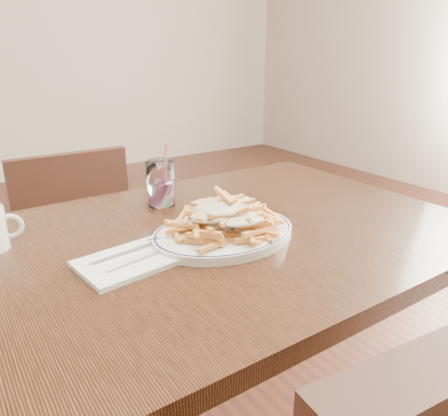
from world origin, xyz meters
TOP-DOWN VIEW (x-y plane):
  - table at (0.00, 0.00)m, footprint 1.20×0.80m
  - chair_far at (-0.13, 0.75)m, footprint 0.39×0.39m
  - fries_plate at (0.01, -0.04)m, footprint 0.39×0.37m
  - loaded_fries at (0.01, -0.04)m, footprint 0.27×0.23m
  - napkin at (-0.20, -0.04)m, footprint 0.22×0.16m
  - cutlery at (-0.20, -0.03)m, footprint 0.20×0.10m
  - water_glass at (-0.00, 0.23)m, footprint 0.07×0.07m

SIDE VIEW (x-z plane):
  - chair_far at x=-0.13m, z-range 0.06..0.88m
  - table at x=0.00m, z-range 0.30..1.05m
  - napkin at x=-0.20m, z-range 0.75..0.76m
  - fries_plate at x=0.01m, z-range 0.75..0.77m
  - cutlery at x=-0.20m, z-range 0.76..0.77m
  - water_glass at x=0.00m, z-range 0.72..0.88m
  - loaded_fries at x=0.01m, z-range 0.77..0.85m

